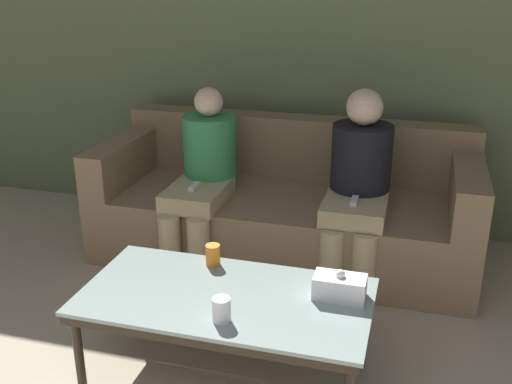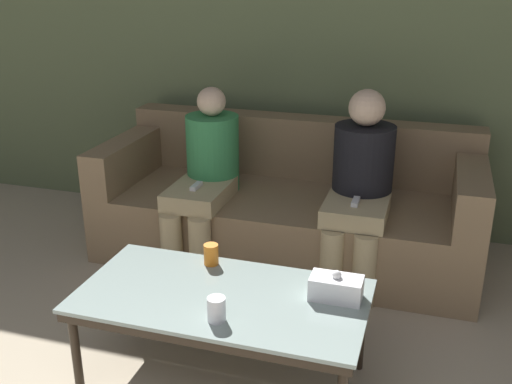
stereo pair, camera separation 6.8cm
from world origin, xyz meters
TOP-DOWN VIEW (x-y plane):
  - wall_back at (0.00, 4.07)m, footprint 12.00×0.06m
  - couch at (0.00, 3.52)m, footprint 2.34×0.96m
  - coffee_table at (0.05, 2.15)m, footprint 1.24×0.64m
  - cup_near_left at (-0.09, 2.39)m, footprint 0.07×0.07m
  - cup_near_right at (0.10, 1.95)m, footprint 0.07×0.07m
  - tissue_box at (0.52, 2.26)m, footprint 0.22×0.12m
  - seated_person_left_end at (-0.47, 3.29)m, footprint 0.33×0.70m
  - seated_person_mid_left at (0.47, 3.31)m, footprint 0.35×0.66m

SIDE VIEW (x-z plane):
  - couch at x=0.00m, z-range -0.11..0.71m
  - coffee_table at x=0.05m, z-range 0.18..0.63m
  - cup_near_left at x=-0.09m, z-range 0.45..0.55m
  - cup_near_right at x=0.10m, z-range 0.45..0.55m
  - tissue_box at x=0.52m, z-range 0.43..0.57m
  - seated_person_left_end at x=-0.47m, z-range 0.04..1.11m
  - seated_person_mid_left at x=0.47m, z-range 0.04..1.16m
  - wall_back at x=0.00m, z-range 0.00..2.60m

